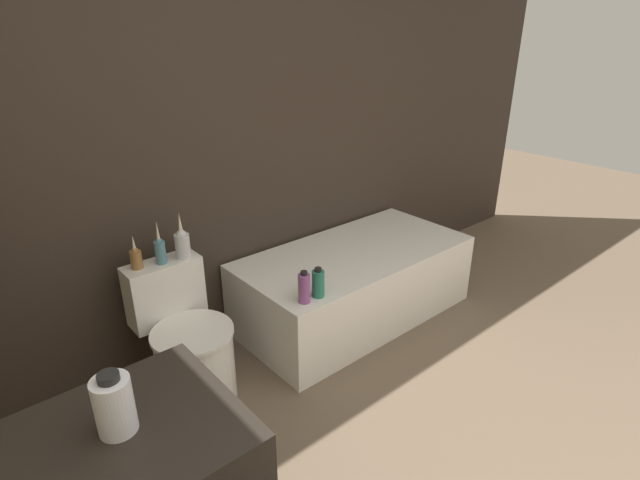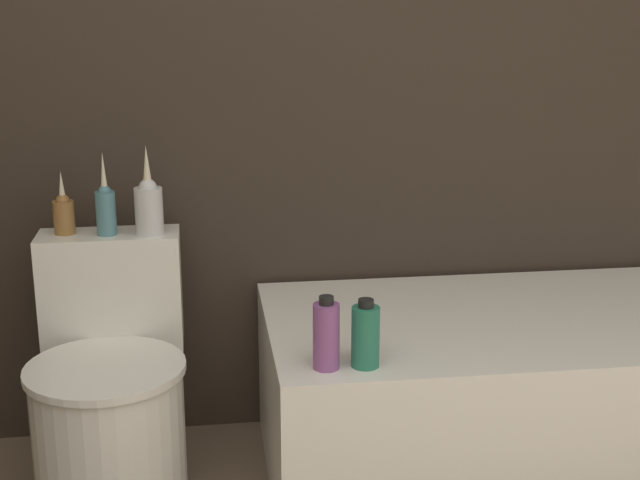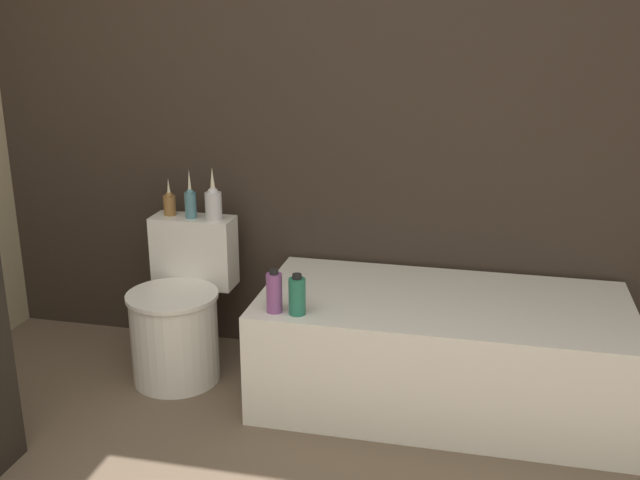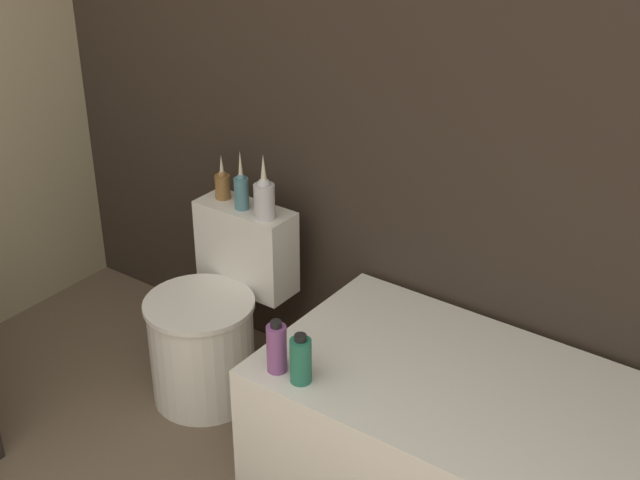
{
  "view_description": "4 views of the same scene",
  "coord_description": "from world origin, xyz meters",
  "px_view_note": "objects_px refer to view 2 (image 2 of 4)",
  "views": [
    {
      "loc": [
        -1.31,
        -0.17,
        1.85
      ],
      "look_at": [
        0.29,
        1.7,
        0.77
      ],
      "focal_mm": 28.0,
      "sensor_mm": 36.0,
      "label": 1
    },
    {
      "loc": [
        -0.17,
        -0.34,
        1.36
      ],
      "look_at": [
        0.13,
        1.83,
        0.75
      ],
      "focal_mm": 50.0,
      "sensor_mm": 36.0,
      "label": 2
    },
    {
      "loc": [
        0.92,
        -1.06,
        1.69
      ],
      "look_at": [
        0.27,
        1.75,
        0.76
      ],
      "focal_mm": 42.0,
      "sensor_mm": 36.0,
      "label": 3
    },
    {
      "loc": [
        1.57,
        -0.16,
        2.17
      ],
      "look_at": [
        0.17,
        1.78,
        0.9
      ],
      "focal_mm": 50.0,
      "sensor_mm": 36.0,
      "label": 4
    }
  ],
  "objects_px": {
    "vase_silver": "(106,207)",
    "shampoo_bottle_short": "(365,336)",
    "bathtub": "(537,391)",
    "toilet": "(111,401)",
    "shampoo_bottle_tall": "(326,335)",
    "vase_gold": "(64,212)",
    "vase_bronze": "(149,204)"
  },
  "relations": [
    {
      "from": "vase_silver",
      "to": "shampoo_bottle_short",
      "type": "distance_m",
      "value": 0.84
    },
    {
      "from": "bathtub",
      "to": "vase_silver",
      "type": "xyz_separation_m",
      "value": [
        -1.2,
        0.2,
        0.54
      ]
    },
    {
      "from": "toilet",
      "to": "shampoo_bottle_short",
      "type": "relative_size",
      "value": 4.14
    },
    {
      "from": "toilet",
      "to": "shampoo_bottle_tall",
      "type": "distance_m",
      "value": 0.68
    },
    {
      "from": "bathtub",
      "to": "vase_gold",
      "type": "bearing_deg",
      "value": 170.29
    },
    {
      "from": "bathtub",
      "to": "shampoo_bottle_short",
      "type": "distance_m",
      "value": 0.71
    },
    {
      "from": "toilet",
      "to": "vase_gold",
      "type": "xyz_separation_m",
      "value": [
        -0.12,
        0.22,
        0.47
      ]
    },
    {
      "from": "bathtub",
      "to": "vase_gold",
      "type": "relative_size",
      "value": 8.7
    },
    {
      "from": "vase_silver",
      "to": "shampoo_bottle_short",
      "type": "relative_size",
      "value": 1.36
    },
    {
      "from": "vase_gold",
      "to": "shampoo_bottle_tall",
      "type": "height_order",
      "value": "vase_gold"
    },
    {
      "from": "vase_silver",
      "to": "shampoo_bottle_tall",
      "type": "distance_m",
      "value": 0.76
    },
    {
      "from": "vase_gold",
      "to": "bathtub",
      "type": "bearing_deg",
      "value": -9.71
    },
    {
      "from": "shampoo_bottle_tall",
      "to": "shampoo_bottle_short",
      "type": "bearing_deg",
      "value": -0.85
    },
    {
      "from": "vase_gold",
      "to": "vase_silver",
      "type": "relative_size",
      "value": 0.77
    },
    {
      "from": "bathtub",
      "to": "shampoo_bottle_tall",
      "type": "distance_m",
      "value": 0.79
    },
    {
      "from": "vase_bronze",
      "to": "shampoo_bottle_short",
      "type": "xyz_separation_m",
      "value": [
        0.52,
        -0.48,
        -0.23
      ]
    },
    {
      "from": "bathtub",
      "to": "shampoo_bottle_tall",
      "type": "xyz_separation_m",
      "value": [
        -0.66,
        -0.29,
        0.32
      ]
    },
    {
      "from": "toilet",
      "to": "shampoo_bottle_tall",
      "type": "xyz_separation_m",
      "value": [
        0.55,
        -0.29,
        0.28
      ]
    },
    {
      "from": "vase_bronze",
      "to": "shampoo_bottle_short",
      "type": "distance_m",
      "value": 0.75
    },
    {
      "from": "toilet",
      "to": "vase_bronze",
      "type": "bearing_deg",
      "value": 57.82
    },
    {
      "from": "vase_silver",
      "to": "vase_bronze",
      "type": "relative_size",
      "value": 0.93
    },
    {
      "from": "shampoo_bottle_tall",
      "to": "shampoo_bottle_short",
      "type": "distance_m",
      "value": 0.1
    },
    {
      "from": "bathtub",
      "to": "vase_bronze",
      "type": "distance_m",
      "value": 1.23
    },
    {
      "from": "shampoo_bottle_tall",
      "to": "shampoo_bottle_short",
      "type": "relative_size",
      "value": 1.07
    },
    {
      "from": "toilet",
      "to": "shampoo_bottle_short",
      "type": "xyz_separation_m",
      "value": [
        0.64,
        -0.29,
        0.27
      ]
    },
    {
      "from": "toilet",
      "to": "bathtub",
      "type": "bearing_deg",
      "value": -0.1
    },
    {
      "from": "vase_bronze",
      "to": "shampoo_bottle_tall",
      "type": "distance_m",
      "value": 0.68
    },
    {
      "from": "bathtub",
      "to": "shampoo_bottle_tall",
      "type": "height_order",
      "value": "shampoo_bottle_tall"
    },
    {
      "from": "shampoo_bottle_short",
      "to": "bathtub",
      "type": "bearing_deg",
      "value": 27.19
    },
    {
      "from": "shampoo_bottle_tall",
      "to": "bathtub",
      "type": "bearing_deg",
      "value": 23.62
    },
    {
      "from": "shampoo_bottle_tall",
      "to": "shampoo_bottle_short",
      "type": "xyz_separation_m",
      "value": [
        0.1,
        -0.0,
        -0.01
      ]
    },
    {
      "from": "vase_gold",
      "to": "vase_silver",
      "type": "xyz_separation_m",
      "value": [
        0.12,
        -0.03,
        0.02
      ]
    }
  ]
}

